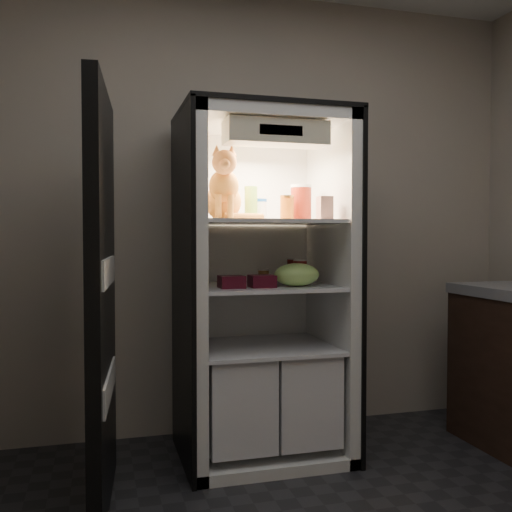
{
  "coord_description": "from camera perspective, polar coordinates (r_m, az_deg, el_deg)",
  "views": [
    {
      "loc": [
        -0.87,
        -1.63,
        1.2
      ],
      "look_at": [
        -0.04,
        1.32,
        1.1
      ],
      "focal_mm": 40.0,
      "sensor_mm": 36.0,
      "label": 1
    }
  ],
  "objects": [
    {
      "name": "condiment_jar",
      "position": [
        3.14,
        0.76,
        -2.04
      ],
      "size": [
        0.06,
        0.06,
        0.08
      ],
      "color": "brown",
      "rests_on": "refrigerator"
    },
    {
      "name": "room_shell",
      "position": [
        1.9,
        12.52,
        14.63
      ],
      "size": [
        3.6,
        3.6,
        3.6
      ],
      "color": "white",
      "rests_on": "floor"
    },
    {
      "name": "mayo_tub",
      "position": [
        3.22,
        0.31,
        4.64
      ],
      "size": [
        0.09,
        0.09,
        0.12
      ],
      "color": "white",
      "rests_on": "refrigerator"
    },
    {
      "name": "soda_can_b",
      "position": [
        3.22,
        4.45,
        -1.51
      ],
      "size": [
        0.07,
        0.07,
        0.13
      ],
      "color": "black",
      "rests_on": "refrigerator"
    },
    {
      "name": "tabby_cat",
      "position": [
        3.01,
        -3.24,
        6.35
      ],
      "size": [
        0.32,
        0.37,
        0.38
      ],
      "rotation": [
        0.0,
        0.0,
        -0.17
      ],
      "color": "orange",
      "rests_on": "refrigerator"
    },
    {
      "name": "fridge_door",
      "position": [
        2.64,
        -15.15,
        -4.38
      ],
      "size": [
        0.14,
        0.87,
        1.85
      ],
      "rotation": [
        0.0,
        0.0,
        -0.09
      ],
      "color": "black",
      "rests_on": "floor"
    },
    {
      "name": "berry_box_left",
      "position": [
        2.9,
        -2.46,
        -2.6
      ],
      "size": [
        0.12,
        0.12,
        0.06
      ],
      "primitive_type": "cube",
      "color": "#520D1E",
      "rests_on": "refrigerator"
    },
    {
      "name": "cream_carton",
      "position": [
        2.99,
        6.88,
        4.79
      ],
      "size": [
        0.07,
        0.07,
        0.12
      ],
      "primitive_type": "cube",
      "color": "white",
      "rests_on": "refrigerator"
    },
    {
      "name": "salsa_jar",
      "position": [
        3.1,
        3.12,
        4.83
      ],
      "size": [
        0.08,
        0.08,
        0.13
      ],
      "color": "#9A260E",
      "rests_on": "refrigerator"
    },
    {
      "name": "pepper_jar",
      "position": [
        3.2,
        4.53,
        5.33
      ],
      "size": [
        0.12,
        0.12,
        0.2
      ],
      "color": "maroon",
      "rests_on": "refrigerator"
    },
    {
      "name": "parmesan_shaker",
      "position": [
        3.15,
        -0.51,
        5.27
      ],
      "size": [
        0.07,
        0.07,
        0.19
      ],
      "color": "#268D35",
      "rests_on": "refrigerator"
    },
    {
      "name": "refrigerator",
      "position": [
        3.17,
        0.47,
        -5.48
      ],
      "size": [
        0.9,
        0.72,
        1.88
      ],
      "color": "white",
      "rests_on": "floor"
    },
    {
      "name": "soda_can_c",
      "position": [
        3.06,
        4.43,
        -1.67
      ],
      "size": [
        0.07,
        0.07,
        0.14
      ],
      "color": "black",
      "rests_on": "refrigerator"
    },
    {
      "name": "soda_can_a",
      "position": [
        3.27,
        3.75,
        -1.44
      ],
      "size": [
        0.07,
        0.07,
        0.14
      ],
      "color": "black",
      "rests_on": "refrigerator"
    },
    {
      "name": "grape_bag",
      "position": [
        3.0,
        4.09,
        -1.87
      ],
      "size": [
        0.24,
        0.18,
        0.12
      ],
      "primitive_type": "ellipsoid",
      "color": "#88B956",
      "rests_on": "refrigerator"
    },
    {
      "name": "berry_box_right",
      "position": [
        2.94,
        0.6,
        -2.54
      ],
      "size": [
        0.13,
        0.13,
        0.06
      ],
      "primitive_type": "cube",
      "color": "#520D1E",
      "rests_on": "refrigerator"
    }
  ]
}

